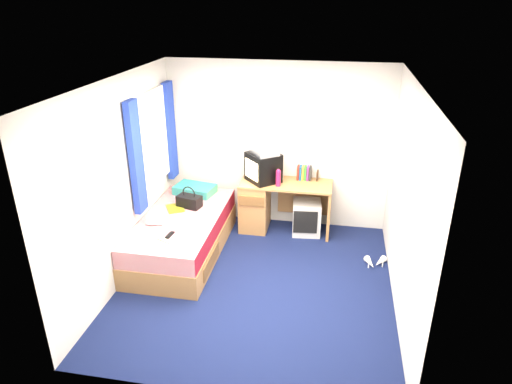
% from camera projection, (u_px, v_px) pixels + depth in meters
% --- Properties ---
extents(ground, '(3.40, 3.40, 0.00)m').
position_uv_depth(ground, '(256.00, 283.00, 5.51)').
color(ground, '#0C1438').
rests_on(ground, ground).
extents(room_shell, '(3.40, 3.40, 3.40)m').
position_uv_depth(room_shell, '(256.00, 172.00, 4.93)').
color(room_shell, white).
rests_on(room_shell, ground).
extents(bed, '(1.01, 2.00, 0.54)m').
position_uv_depth(bed, '(183.00, 235.00, 6.07)').
color(bed, '#AD7C48').
rests_on(bed, ground).
extents(pillow, '(0.62, 0.45, 0.12)m').
position_uv_depth(pillow, '(195.00, 189.00, 6.62)').
color(pillow, '#1958A4').
rests_on(pillow, bed).
extents(desk, '(1.30, 0.55, 0.75)m').
position_uv_depth(desk, '(267.00, 203.00, 6.66)').
color(desk, '#AD7C48').
rests_on(desk, ground).
extents(storage_cube, '(0.43, 0.43, 0.49)m').
position_uv_depth(storage_cube, '(306.00, 217.00, 6.59)').
color(storage_cube, silver).
rests_on(storage_cube, ground).
extents(crt_tv, '(0.57, 0.57, 0.41)m').
position_uv_depth(crt_tv, '(263.00, 167.00, 6.45)').
color(crt_tv, black).
rests_on(crt_tv, desk).
extents(vcr, '(0.49, 0.52, 0.08)m').
position_uv_depth(vcr, '(264.00, 151.00, 6.35)').
color(vcr, silver).
rests_on(vcr, crt_tv).
extents(book_row, '(0.20, 0.13, 0.20)m').
position_uv_depth(book_row, '(304.00, 173.00, 6.54)').
color(book_row, maroon).
rests_on(book_row, desk).
extents(picture_frame, '(0.02, 0.12, 0.14)m').
position_uv_depth(picture_frame, '(317.00, 175.00, 6.53)').
color(picture_frame, black).
rests_on(picture_frame, desk).
extents(pink_water_bottle, '(0.08, 0.08, 0.22)m').
position_uv_depth(pink_water_bottle, '(278.00, 179.00, 6.32)').
color(pink_water_bottle, '#C51B4E').
rests_on(pink_water_bottle, desk).
extents(aerosol_can, '(0.07, 0.07, 0.20)m').
position_uv_depth(aerosol_can, '(281.00, 173.00, 6.53)').
color(aerosol_can, silver).
rests_on(aerosol_can, desk).
extents(handbag, '(0.36, 0.25, 0.30)m').
position_uv_depth(handbag, '(189.00, 201.00, 6.19)').
color(handbag, black).
rests_on(handbag, bed).
extents(towel, '(0.30, 0.26, 0.09)m').
position_uv_depth(towel, '(192.00, 228.00, 5.57)').
color(towel, white).
rests_on(towel, bed).
extents(magazine, '(0.32, 0.35, 0.01)m').
position_uv_depth(magazine, '(175.00, 208.00, 6.17)').
color(magazine, yellow).
rests_on(magazine, bed).
extents(water_bottle, '(0.21, 0.10, 0.07)m').
position_uv_depth(water_bottle, '(155.00, 223.00, 5.72)').
color(water_bottle, silver).
rests_on(water_bottle, bed).
extents(colour_swatch_fan, '(0.23, 0.14, 0.01)m').
position_uv_depth(colour_swatch_fan, '(165.00, 241.00, 5.37)').
color(colour_swatch_fan, yellow).
rests_on(colour_swatch_fan, bed).
extents(remote_control, '(0.07, 0.16, 0.02)m').
position_uv_depth(remote_control, '(170.00, 235.00, 5.49)').
color(remote_control, black).
rests_on(remote_control, bed).
extents(window_assembly, '(0.11, 1.42, 1.40)m').
position_uv_depth(window_assembly, '(153.00, 142.00, 6.01)').
color(window_assembly, silver).
rests_on(window_assembly, room_shell).
extents(white_heels, '(0.30, 0.28, 0.09)m').
position_uv_depth(white_heels, '(375.00, 262.00, 5.87)').
color(white_heels, white).
rests_on(white_heels, ground).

